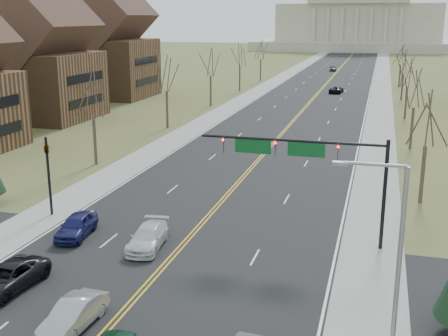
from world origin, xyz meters
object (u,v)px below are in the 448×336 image
Objects in this scene: signal_left at (48,167)px; car_far_sb at (333,68)px; street_light at (393,258)px; car_sb_inner_lead at (74,315)px; car_sb_inner_second at (148,237)px; signal_mast at (305,157)px; car_far_nb at (336,90)px; car_sb_outer_second at (76,226)px; car_sb_outer_lead at (7,277)px.

car_far_sb is at bearing 85.30° from signal_left.
street_light is at bearing -29.12° from signal_left.
street_light is 2.12× the size of car_sb_inner_lead.
signal_left is at bearing 150.89° from car_sb_inner_second.
signal_mast is 11.40m from car_sb_inner_second.
car_sb_outer_second is at bearing 88.69° from car_far_nb.
car_sb_inner_lead is 137.63m from car_far_sb.
car_sb_outer_lead is at bearing -131.40° from car_sb_inner_second.
car_far_sb is at bearing 79.80° from car_sb_outer_second.
car_sb_inner_second is 1.07× the size of car_far_sb.
car_far_nb is (-9.31, 90.56, -4.55)m from street_light.
car_far_sb is at bearing 92.64° from car_sb_inner_lead.
signal_mast reaches higher than car_far_nb.
car_sb_inner_second is at bearing -22.09° from signal_left.
car_sb_inner_lead is 0.83× the size of car_sb_outer_lead.
car_far_nb is at bearing 88.24° from car_sb_outer_lead.
street_light is 18.20m from car_sb_inner_second.
car_far_sb is (-4.75, 46.71, 0.10)m from car_far_nb.
signal_left reaches higher than car_far_nb.
signal_left is 78.56m from car_far_nb.
car_sb_outer_lead is 135.20m from car_far_sb.
car_sb_inner_lead reaches higher than car_far_nb.
car_sb_inner_lead is 0.89× the size of car_sb_inner_second.
car_sb_inner_second is 1.08× the size of car_sb_outer_second.
car_sb_inner_lead is (9.92, -13.85, -3.00)m from signal_left.
car_far_nb is 46.96m from car_far_sb.
signal_mast is at bearing 15.09° from car_sb_inner_second.
street_light is at bearing 4.15° from car_sb_inner_lead.
signal_left is 10.66m from car_sb_inner_second.
car_far_sb is at bearing 95.85° from street_light.
signal_mast is at bearing -90.78° from car_far_sb.
car_far_sb is (0.70, 127.63, 0.07)m from car_sb_inner_second.
car_far_sb reaches higher than car_sb_inner_lead.
car_sb_inner_second is (-0.44, 10.00, -0.01)m from car_sb_inner_lead.
car_sb_inner_lead is at bearing -19.73° from car_sb_outer_lead.
street_light reaches higher than car_sb_outer_second.
car_sb_outer_second is (-14.89, -3.37, -4.99)m from signal_mast.
car_far_sb is at bearing -77.81° from car_far_nb.
signal_left is 0.66× the size of street_light.
signal_mast is at bearing 99.37° from car_far_nb.
car_far_nb is (5.45, 80.91, -0.03)m from car_sb_inner_second.
car_far_nb is (-4.02, 77.07, -5.08)m from signal_mast.
car_sb_outer_lead is at bearing -97.29° from car_far_sb.
car_sb_inner_second is 81.09m from car_far_nb.
car_sb_inner_lead is 0.95× the size of car_far_sb.
street_light reaches higher than signal_left.
street_light reaches higher than signal_mast.
car_sb_outer_second is (-20.18, 10.13, -4.45)m from street_light.
signal_mast is 2.53× the size of car_far_nb.
car_far_sb reaches higher than car_sb_outer_second.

